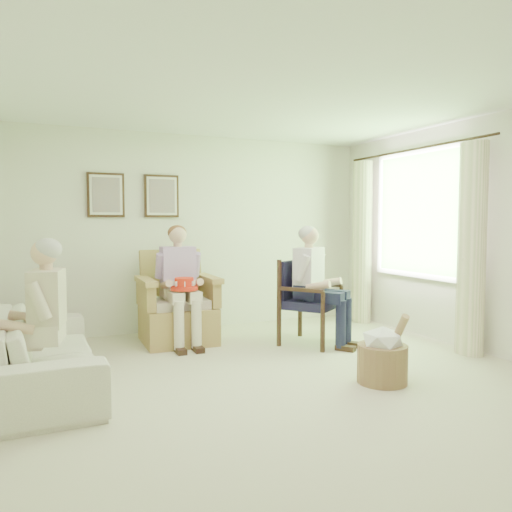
% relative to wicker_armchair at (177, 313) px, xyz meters
% --- Properties ---
extents(floor, '(5.50, 5.50, 0.00)m').
position_rel_wicker_armchair_xyz_m(floor, '(0.43, -2.09, -0.35)').
color(floor, beige).
rests_on(floor, ground).
extents(back_wall, '(5.00, 0.04, 2.60)m').
position_rel_wicker_armchair_xyz_m(back_wall, '(0.43, 0.66, 0.95)').
color(back_wall, silver).
rests_on(back_wall, ground).
extents(right_wall, '(0.04, 5.50, 2.60)m').
position_rel_wicker_armchair_xyz_m(right_wall, '(2.93, -2.09, 0.95)').
color(right_wall, silver).
rests_on(right_wall, ground).
extents(ceiling, '(5.00, 5.50, 0.02)m').
position_rel_wicker_armchair_xyz_m(ceiling, '(0.43, -2.09, 2.25)').
color(ceiling, white).
rests_on(ceiling, back_wall).
extents(window, '(0.13, 2.50, 1.63)m').
position_rel_wicker_armchair_xyz_m(window, '(2.90, -0.89, 1.23)').
color(window, '#2D6B23').
rests_on(window, right_wall).
extents(curtain_left, '(0.34, 0.34, 2.30)m').
position_rel_wicker_armchair_xyz_m(curtain_left, '(2.76, -1.87, 0.80)').
color(curtain_left, '#FAE3C3').
rests_on(curtain_left, ground).
extents(curtain_right, '(0.34, 0.34, 2.30)m').
position_rel_wicker_armchair_xyz_m(curtain_right, '(2.76, 0.09, 0.80)').
color(curtain_right, '#FAE3C3').
rests_on(curtain_right, ground).
extents(framed_print_left, '(0.45, 0.05, 0.55)m').
position_rel_wicker_armchair_xyz_m(framed_print_left, '(-0.72, 0.62, 1.43)').
color(framed_print_left, '#382114').
rests_on(framed_print_left, back_wall).
extents(framed_print_right, '(0.45, 0.05, 0.55)m').
position_rel_wicker_armchair_xyz_m(framed_print_right, '(-0.02, 0.62, 1.43)').
color(framed_print_right, '#382114').
rests_on(framed_print_right, back_wall).
extents(wicker_armchair, '(0.86, 0.86, 1.10)m').
position_rel_wicker_armchair_xyz_m(wicker_armchair, '(0.00, 0.00, 0.00)').
color(wicker_armchair, '#A8904F').
rests_on(wicker_armchair, ground).
extents(wood_armchair, '(0.64, 0.60, 0.98)m').
position_rel_wicker_armchair_xyz_m(wood_armchair, '(1.42, -0.66, 0.19)').
color(wood_armchair, black).
rests_on(wood_armchair, ground).
extents(sofa, '(2.19, 0.86, 0.64)m').
position_rel_wicker_armchair_xyz_m(sofa, '(-1.52, -1.11, -0.03)').
color(sofa, silver).
rests_on(sofa, ground).
extents(person_wicker, '(0.40, 0.63, 1.38)m').
position_rel_wicker_armchair_xyz_m(person_wicker, '(-0.00, -0.15, 0.46)').
color(person_wicker, beige).
rests_on(person_wicker, ground).
extents(person_dark, '(0.40, 0.63, 1.37)m').
position_rel_wicker_armchair_xyz_m(person_dark, '(1.42, -0.83, 0.46)').
color(person_dark, '#181A36').
rests_on(person_dark, ground).
extents(person_sofa, '(0.42, 0.62, 1.29)m').
position_rel_wicker_armchair_xyz_m(person_sofa, '(-1.52, -1.49, 0.39)').
color(person_sofa, beige).
rests_on(person_sofa, ground).
extents(red_hat, '(0.31, 0.31, 0.14)m').
position_rel_wicker_armchair_xyz_m(red_hat, '(-0.01, -0.35, 0.38)').
color(red_hat, red).
rests_on(red_hat, person_wicker).
extents(hatbox, '(0.58, 0.58, 0.66)m').
position_rel_wicker_armchair_xyz_m(hatbox, '(1.27, -2.27, -0.09)').
color(hatbox, tan).
rests_on(hatbox, ground).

